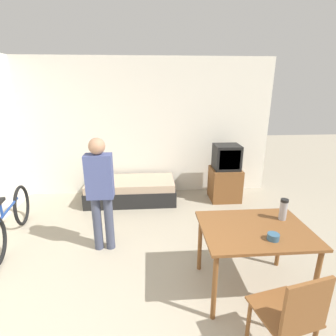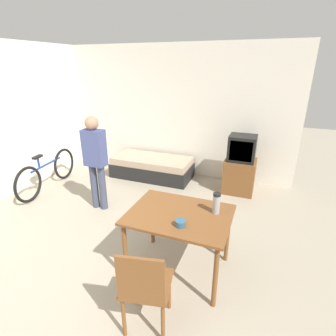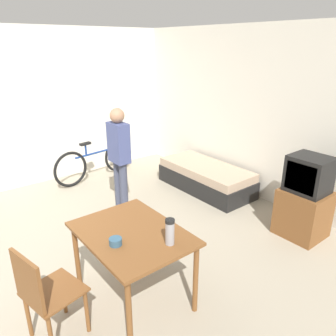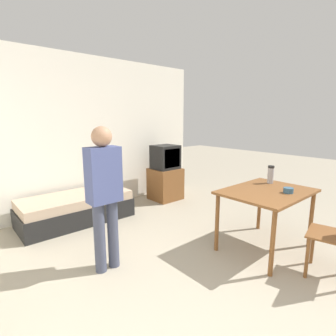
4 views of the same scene
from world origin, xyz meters
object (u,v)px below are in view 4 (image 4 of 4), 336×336
at_px(tv, 165,175).
at_px(dining_table, 267,198).
at_px(daybed, 76,208).
at_px(thermos_flask, 271,174).
at_px(person_standing, 104,190).
at_px(mate_bowl, 288,190).

distance_m(tv, dining_table, 2.43).
distance_m(daybed, thermos_flask, 2.99).
relative_size(daybed, thermos_flask, 7.03).
bearing_deg(daybed, tv, -1.27).
xyz_separation_m(dining_table, person_standing, (-1.73, 0.89, 0.23)).
bearing_deg(mate_bowl, person_standing, 148.49).
xyz_separation_m(daybed, thermos_flask, (1.82, -2.27, 0.68)).
bearing_deg(daybed, dining_table, -59.13).
bearing_deg(person_standing, daybed, 79.76).
height_order(tv, dining_table, tv).
bearing_deg(tv, daybed, 178.73).
height_order(tv, mate_bowl, tv).
bearing_deg(dining_table, mate_bowl, -68.70).
bearing_deg(mate_bowl, daybed, 120.14).
bearing_deg(mate_bowl, thermos_flask, 53.36).
relative_size(person_standing, thermos_flask, 6.47).
xyz_separation_m(tv, person_standing, (-2.12, -1.50, 0.40)).
bearing_deg(thermos_flask, mate_bowl, -126.64).
xyz_separation_m(tv, mate_bowl, (-0.30, -2.61, 0.29)).
distance_m(dining_table, thermos_flask, 0.46).
bearing_deg(mate_bowl, dining_table, 111.30).
distance_m(thermos_flask, mate_bowl, 0.48).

